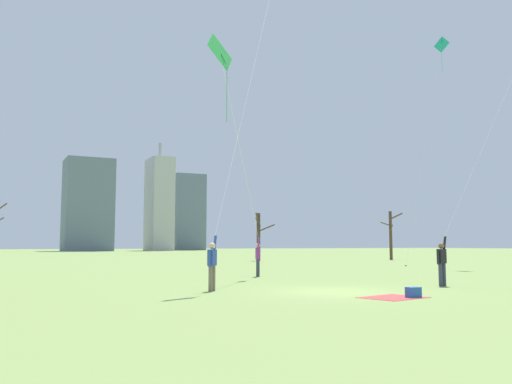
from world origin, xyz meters
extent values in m
plane|color=#7A934C|center=(0.00, 0.00, 0.00)|extent=(400.00, 400.00, 0.00)
cylinder|color=#726656|center=(-3.72, 1.94, 0.42)|extent=(0.14, 0.14, 0.85)
cylinder|color=#726656|center=(-3.56, 2.09, 0.42)|extent=(0.14, 0.14, 0.85)
cube|color=#2D4CA5|center=(-3.64, 2.02, 1.12)|extent=(0.39, 0.38, 0.54)
sphere|color=beige|center=(-3.64, 2.02, 1.51)|extent=(0.22, 0.22, 0.22)
cylinder|color=#2D4CA5|center=(-3.80, 1.88, 1.09)|extent=(0.09, 0.09, 0.55)
cylinder|color=#2D4CA5|center=(-3.49, 2.16, 1.59)|extent=(0.21, 0.20, 0.56)
cylinder|color=silver|center=(0.35, 6.97, 9.76)|extent=(7.69, 9.63, 15.84)
cylinder|color=#33384C|center=(1.52, 8.88, 0.42)|extent=(0.14, 0.14, 0.85)
cylinder|color=#33384C|center=(1.45, 8.67, 0.42)|extent=(0.14, 0.14, 0.85)
cube|color=purple|center=(1.49, 8.77, 1.12)|extent=(0.30, 0.39, 0.54)
sphere|color=beige|center=(1.49, 8.77, 1.51)|extent=(0.22, 0.22, 0.22)
cylinder|color=purple|center=(1.55, 8.97, 1.09)|extent=(0.09, 0.09, 0.55)
cylinder|color=purple|center=(1.42, 8.57, 1.59)|extent=(0.15, 0.22, 0.56)
cube|color=green|center=(-3.08, 2.81, 8.62)|extent=(1.32, 0.82, 1.45)
cylinder|color=black|center=(-3.08, 2.81, 8.62)|extent=(0.38, 0.30, 0.91)
cylinder|color=green|center=(-2.87, 2.64, 7.03)|extent=(0.02, 0.02, 2.11)
cylinder|color=silver|center=(-0.83, 5.69, 5.23)|extent=(4.51, 5.77, 6.79)
cylinder|color=#33384C|center=(4.82, 0.15, 0.42)|extent=(0.14, 0.14, 0.85)
cylinder|color=#33384C|center=(5.03, 0.19, 0.42)|extent=(0.14, 0.14, 0.85)
cube|color=black|center=(4.93, 0.17, 1.12)|extent=(0.37, 0.25, 0.54)
sphere|color=brown|center=(4.93, 0.17, 1.51)|extent=(0.22, 0.22, 0.22)
cylinder|color=black|center=(4.72, 0.14, 1.09)|extent=(0.09, 0.09, 0.55)
cylinder|color=black|center=(5.13, 0.21, 1.59)|extent=(0.21, 0.12, 0.56)
cube|color=teal|center=(19.29, 13.59, 16.45)|extent=(0.57, 1.05, 1.10)
cylinder|color=black|center=(19.29, 13.59, 16.45)|extent=(0.26, 0.30, 0.69)
cylinder|color=teal|center=(19.43, 13.75, 15.23)|extent=(0.02, 0.02, 1.62)
cylinder|color=silver|center=(18.14, 14.56, 8.24)|extent=(2.31, 1.95, 16.41)
cylinder|color=#3F3833|center=(16.98, 15.53, 0.04)|extent=(0.10, 0.10, 0.08)
cube|color=#CC3838|center=(0.31, -2.43, 0.01)|extent=(2.07, 1.78, 0.01)
cube|color=#2659B2|center=(0.81, -2.73, 0.16)|extent=(0.40, 0.28, 0.30)
cylinder|color=#4C3828|center=(27.96, 29.92, 2.56)|extent=(0.32, 0.32, 5.12)
cylinder|color=#4C3828|center=(27.77, 30.45, 3.81)|extent=(0.54, 1.16, 0.51)
cylinder|color=#4C3828|center=(27.77, 29.54, 3.32)|extent=(0.54, 0.89, 0.77)
cylinder|color=#4C3828|center=(28.26, 29.32, 4.58)|extent=(0.77, 1.32, 0.71)
cylinder|color=#423326|center=(13.51, 32.53, 2.34)|extent=(0.36, 0.36, 4.68)
cylinder|color=#423326|center=(14.15, 32.02, 3.21)|extent=(1.39, 1.14, 0.76)
cylinder|color=#423326|center=(13.68, 33.14, 3.96)|extent=(0.51, 1.33, 0.80)
cylinder|color=#423326|center=(13.16, 32.08, 4.14)|extent=(0.88, 1.05, 1.10)
cylinder|color=#423326|center=(13.88, 33.10, 3.04)|extent=(0.95, 1.32, 1.12)
cube|color=slate|center=(12.12, 126.17, 11.64)|extent=(11.69, 10.52, 23.27)
cube|color=slate|center=(43.24, 137.85, 11.34)|extent=(9.12, 6.08, 22.68)
cube|color=#B2B2B7|center=(31.49, 128.75, 12.68)|extent=(5.87, 10.14, 25.35)
cylinder|color=#99999E|center=(31.49, 128.75, 27.56)|extent=(0.80, 0.80, 4.41)
camera|label=1|loc=(-10.47, -14.97, 1.54)|focal=37.75mm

